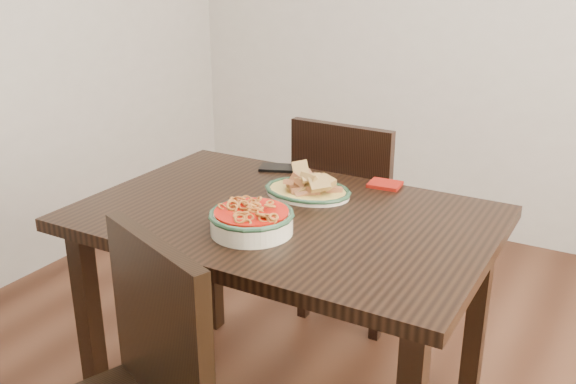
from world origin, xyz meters
The scene contains 6 objects.
dining_table centered at (-0.13, -0.09, 0.66)m, with size 1.25×0.83×0.75m.
chair_far centered at (-0.21, 0.58, 0.50)m, with size 0.43×0.43×0.89m.
fish_plate centered at (-0.14, 0.08, 0.79)m, with size 0.29×0.23×0.11m.
noodle_bowl centered at (-0.14, -0.27, 0.79)m, with size 0.25×0.25×0.08m.
smartphone centered at (-0.35, 0.27, 0.76)m, with size 0.16×0.08×0.01m, color black.
napkin centered at (0.05, 0.28, 0.76)m, with size 0.11×0.09×0.01m, color maroon.
Camera 1 is at (0.78, -1.67, 1.49)m, focal length 40.00 mm.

